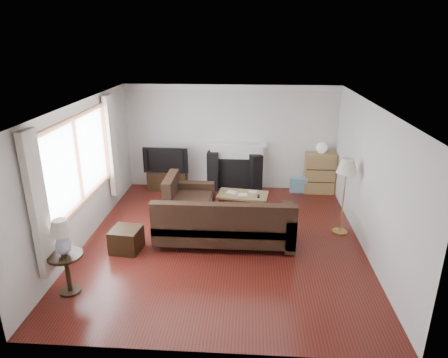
# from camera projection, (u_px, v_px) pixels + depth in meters

# --- Properties ---
(room) EXTENTS (5.10, 5.60, 2.54)m
(room) POSITION_uv_depth(u_px,v_px,m) (223.00, 177.00, 6.93)
(room) COLOR #4F1711
(room) RESTS_ON ground
(window) EXTENTS (0.12, 2.74, 1.54)m
(window) POSITION_uv_depth(u_px,v_px,m) (79.00, 161.00, 6.79)
(window) COLOR brown
(window) RESTS_ON room
(curtain_near) EXTENTS (0.10, 0.35, 2.10)m
(curtain_near) POSITION_uv_depth(u_px,v_px,m) (38.00, 205.00, 5.41)
(curtain_near) COLOR beige
(curtain_near) RESTS_ON room
(curtain_far) EXTENTS (0.10, 0.35, 2.10)m
(curtain_far) POSITION_uv_depth(u_px,v_px,m) (112.00, 146.00, 8.26)
(curtain_far) COLOR beige
(curtain_far) RESTS_ON room
(fireplace) EXTENTS (1.40, 0.26, 1.15)m
(fireplace) POSITION_uv_depth(u_px,v_px,m) (237.00, 166.00, 9.62)
(fireplace) COLOR white
(fireplace) RESTS_ON room
(tv_stand) EXTENTS (0.93, 0.42, 0.46)m
(tv_stand) POSITION_uv_depth(u_px,v_px,m) (168.00, 180.00, 9.72)
(tv_stand) COLOR black
(tv_stand) RESTS_ON ground
(television) EXTENTS (1.06, 0.14, 0.61)m
(television) POSITION_uv_depth(u_px,v_px,m) (167.00, 159.00, 9.53)
(television) COLOR black
(television) RESTS_ON tv_stand
(speaker_left) EXTENTS (0.27, 0.32, 0.94)m
(speaker_left) POSITION_uv_depth(u_px,v_px,m) (213.00, 171.00, 9.61)
(speaker_left) COLOR black
(speaker_left) RESTS_ON ground
(speaker_right) EXTENTS (0.35, 0.38, 0.91)m
(speaker_right) POSITION_uv_depth(u_px,v_px,m) (255.00, 173.00, 9.54)
(speaker_right) COLOR black
(speaker_right) RESTS_ON ground
(bookshelf) EXTENTS (0.70, 0.33, 0.97)m
(bookshelf) POSITION_uv_depth(u_px,v_px,m) (319.00, 173.00, 9.43)
(bookshelf) COLOR olive
(bookshelf) RESTS_ON ground
(globe_lamp) EXTENTS (0.26, 0.26, 0.26)m
(globe_lamp) POSITION_uv_depth(u_px,v_px,m) (322.00, 148.00, 9.22)
(globe_lamp) COLOR white
(globe_lamp) RESTS_ON bookshelf
(sectional_sofa) EXTENTS (2.68, 1.96, 0.87)m
(sectional_sofa) POSITION_uv_depth(u_px,v_px,m) (225.00, 221.00, 7.15)
(sectional_sofa) COLOR black
(sectional_sofa) RESTS_ON ground
(coffee_table) EXTENTS (1.11, 0.70, 0.41)m
(coffee_table) POSITION_uv_depth(u_px,v_px,m) (243.00, 202.00, 8.50)
(coffee_table) COLOR olive
(coffee_table) RESTS_ON ground
(footstool) EXTENTS (0.54, 0.54, 0.41)m
(footstool) POSITION_uv_depth(u_px,v_px,m) (126.00, 239.00, 6.97)
(footstool) COLOR black
(footstool) RESTS_ON ground
(floor_lamp) EXTENTS (0.49, 0.49, 1.48)m
(floor_lamp) POSITION_uv_depth(u_px,v_px,m) (344.00, 197.00, 7.41)
(floor_lamp) COLOR #B18A3D
(floor_lamp) RESTS_ON ground
(side_table) EXTENTS (0.50, 0.50, 0.63)m
(side_table) POSITION_uv_depth(u_px,v_px,m) (68.00, 273.00, 5.80)
(side_table) COLOR black
(side_table) RESTS_ON ground
(table_lamp) EXTENTS (0.33, 0.33, 0.54)m
(table_lamp) POSITION_uv_depth(u_px,v_px,m) (62.00, 238.00, 5.60)
(table_lamp) COLOR silver
(table_lamp) RESTS_ON side_table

